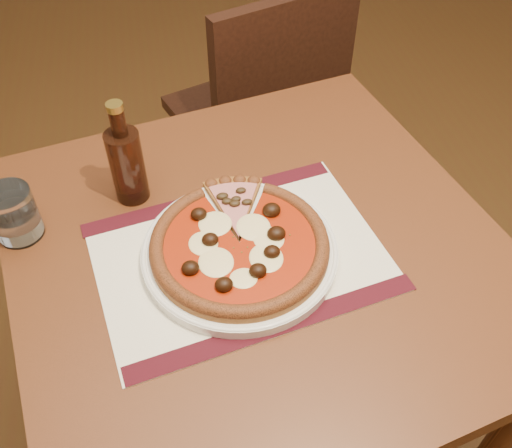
{
  "coord_description": "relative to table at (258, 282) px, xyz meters",
  "views": [
    {
      "loc": [
        -0.64,
        -1.04,
        1.47
      ],
      "look_at": [
        -0.52,
        -0.4,
        0.78
      ],
      "focal_mm": 40.0,
      "sensor_mm": 36.0,
      "label": 1
    }
  ],
  "objects": [
    {
      "name": "bottle",
      "position": [
        -0.2,
        0.16,
        0.18
      ],
      "size": [
        0.06,
        0.06,
        0.2
      ],
      "color": "#35180D",
      "rests_on": "table"
    },
    {
      "name": "chair_far",
      "position": [
        0.16,
        0.73,
        -0.15
      ],
      "size": [
        0.52,
        0.52,
        0.86
      ],
      "rotation": [
        0.0,
        0.0,
        3.48
      ],
      "color": "black",
      "rests_on": "ground"
    },
    {
      "name": "plate",
      "position": [
        -0.03,
        -0.02,
        0.11
      ],
      "size": [
        0.32,
        0.32,
        0.02
      ],
      "primitive_type": "cylinder",
      "color": "white",
      "rests_on": "placemat"
    },
    {
      "name": "placemat",
      "position": [
        -0.03,
        -0.02,
        0.1
      ],
      "size": [
        0.51,
        0.4,
        0.0
      ],
      "primitive_type": "cube",
      "rotation": [
        0.0,
        0.0,
        0.18
      ],
      "color": "white",
      "rests_on": "table"
    },
    {
      "name": "pizza",
      "position": [
        -0.03,
        -0.02,
        0.13
      ],
      "size": [
        0.29,
        0.29,
        0.04
      ],
      "color": "brown",
      "rests_on": "plate"
    },
    {
      "name": "ham_slice",
      "position": [
        -0.02,
        0.07,
        0.13
      ],
      "size": [
        0.11,
        0.15,
        0.02
      ],
      "rotation": [
        0.0,
        0.0,
        1.48
      ],
      "color": "brown",
      "rests_on": "plate"
    },
    {
      "name": "water_glass",
      "position": [
        -0.39,
        0.1,
        0.15
      ],
      "size": [
        0.1,
        0.1,
        0.09
      ],
      "primitive_type": "cylinder",
      "rotation": [
        0.0,
        0.0,
        -0.29
      ],
      "color": "white",
      "rests_on": "table"
    },
    {
      "name": "table",
      "position": [
        0.0,
        0.0,
        0.0
      ],
      "size": [
        0.95,
        0.95,
        0.75
      ],
      "rotation": [
        0.0,
        0.0,
        0.21
      ],
      "color": "brown",
      "rests_on": "ground"
    }
  ]
}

